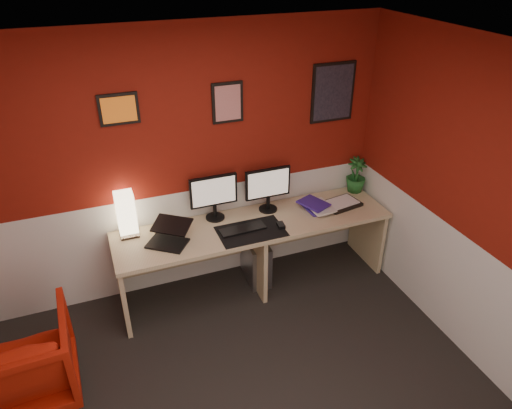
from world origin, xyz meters
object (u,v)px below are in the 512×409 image
Objects in this scene: monitor_right at (268,183)px; zen_tray at (342,204)px; desk at (254,255)px; shoji_lamp at (126,216)px; monitor_left at (214,191)px; armchair at (21,361)px; pc_tower at (256,259)px; laptop at (166,234)px; potted_plant at (356,175)px.

monitor_right is 0.79m from zen_tray.
desk is 6.50× the size of shoji_lamp.
monitor_left reaches higher than desk.
pc_tower is at bearing -163.71° from armchair.
laptop is 0.94× the size of zen_tray.
potted_plant is at bearing 44.30° from laptop.
shoji_lamp is 2.32m from potted_plant.
desk is at bearing -169.55° from potted_plant.
shoji_lamp is at bearing 178.58° from monitor_right.
monitor_left reaches higher than laptop.
laptop is 1.08m from monitor_right.
shoji_lamp is 1.38m from armchair.
monitor_right is (0.53, -0.03, 0.00)m from monitor_left.
zen_tray is at bearing 38.52° from laptop.
desk is 0.76m from monitor_left.
monitor_right is (1.04, 0.24, 0.18)m from laptop.
laptop is 0.57× the size of monitor_right.
desk is 2.15m from armchair.
laptop is 2.06m from potted_plant.
laptop is 0.44× the size of armchair.
zen_tray is at bearing -170.72° from armchair.
laptop is (-0.83, -0.05, 0.47)m from desk.
armchair is at bearing -155.07° from monitor_left.
shoji_lamp reaches higher than laptop.
monitor_right is at bearing 41.08° from desk.
desk is 3.47× the size of armchair.
shoji_lamp is at bearing 177.96° from pc_tower.
zen_tray is (0.93, 0.01, 0.38)m from desk.
armchair is at bearing -158.33° from pc_tower.
desk is at bearing -113.19° from pc_tower.
laptop reaches higher than pc_tower.
potted_plant is at bearing 2.12° from monitor_right.
shoji_lamp is 0.53× the size of armchair.
potted_plant is 3.42m from armchair.
shoji_lamp is at bearing 174.08° from zen_tray.
pc_tower is (0.88, 0.16, -0.61)m from laptop.
armchair is at bearing -168.68° from zen_tray.
armchair is at bearing -119.76° from laptop.
laptop is 1.76m from zen_tray.
monitor_right is at bearing -1.42° from shoji_lamp.
monitor_left is 1.66× the size of zen_tray.
monitor_right is 1.29× the size of pc_tower.
monitor_left is 2.04m from armchair.
monitor_right is at bearing 165.96° from zen_tray.
monitor_right is (0.21, 0.19, 0.66)m from desk.
potted_plant reaches higher than desk.
armchair is (-1.75, -0.81, -0.68)m from monitor_left.
potted_plant reaches higher than armchair.
zen_tray is at bearing -14.04° from monitor_right.
shoji_lamp reaches higher than desk.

